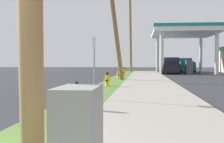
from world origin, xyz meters
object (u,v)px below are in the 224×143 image
at_px(fire_hydrant_second, 107,80).
at_px(utility_pole_background, 130,32).
at_px(utility_pole_midground, 115,22).
at_px(fire_hydrant_third, 119,74).
at_px(car_white_by_near_pump, 171,67).
at_px(fire_hydrant_nearest, 76,97).
at_px(car_black_by_far_pump, 171,68).
at_px(utility_cabinet, 78,141).
at_px(truck_teal_on_apron, 185,65).
at_px(fire_hydrant_fourth, 124,72).
at_px(street_sign_post, 94,55).
at_px(truck_navy_at_forecourt, 171,66).

bearing_deg(fire_hydrant_second, utility_pole_background, 89.27).
bearing_deg(utility_pole_background, utility_pole_midground, -91.41).
xyz_separation_m(fire_hydrant_third, car_white_by_near_pump, (6.08, 23.60, 0.28)).
relative_size(fire_hydrant_nearest, utility_pole_background, 0.07).
distance_m(fire_hydrant_nearest, utility_pole_background, 31.77).
height_order(fire_hydrant_second, car_black_by_far_pump, car_black_by_far_pump).
relative_size(utility_pole_midground, car_black_by_far_pump, 1.76).
height_order(utility_cabinet, truck_teal_on_apron, truck_teal_on_apron).
bearing_deg(fire_hydrant_third, truck_teal_on_apron, 69.34).
relative_size(fire_hydrant_fourth, utility_cabinet, 0.73).
bearing_deg(street_sign_post, car_black_by_far_pump, 79.26).
bearing_deg(fire_hydrant_second, truck_navy_at_forecourt, 76.78).
distance_m(fire_hydrant_second, fire_hydrant_fourth, 13.30).
distance_m(fire_hydrant_second, car_black_by_far_pump, 21.04).
bearing_deg(car_white_by_near_pump, truck_teal_on_apron, -57.65).
xyz_separation_m(car_white_by_near_pump, truck_navy_at_forecourt, (-0.58, -7.26, 0.19)).
xyz_separation_m(fire_hydrant_third, truck_navy_at_forecourt, (5.51, 16.34, 0.47)).
bearing_deg(utility_cabinet, car_white_by_near_pump, 83.58).
distance_m(utility_pole_midground, street_sign_post, 11.81).
xyz_separation_m(fire_hydrant_nearest, utility_cabinet, (1.14, -5.07, 0.14)).
bearing_deg(street_sign_post, truck_teal_on_apron, 77.22).
bearing_deg(truck_navy_at_forecourt, utility_pole_midground, -107.67).
distance_m(utility_pole_background, truck_navy_at_forecourt, 6.80).
height_order(fire_hydrant_nearest, car_black_by_far_pump, car_black_by_far_pump).
relative_size(car_white_by_near_pump, truck_teal_on_apron, 0.83).
relative_size(fire_hydrant_nearest, truck_navy_at_forecourt, 0.13).
height_order(fire_hydrant_third, car_black_by_far_pump, car_black_by_far_pump).
relative_size(car_black_by_far_pump, truck_teal_on_apron, 0.85).
bearing_deg(utility_pole_background, truck_teal_on_apron, 31.00).
bearing_deg(utility_cabinet, fire_hydrant_second, 95.29).
height_order(fire_hydrant_second, truck_navy_at_forecourt, truck_navy_at_forecourt).
bearing_deg(utility_cabinet, fire_hydrant_fourth, 92.47).
xyz_separation_m(fire_hydrant_nearest, street_sign_post, (0.16, 2.13, 1.19)).
distance_m(fire_hydrant_nearest, truck_teal_on_apron, 36.82).
bearing_deg(utility_pole_background, fire_hydrant_nearest, -90.44).
height_order(fire_hydrant_second, fire_hydrant_third, same).
bearing_deg(car_white_by_near_pump, street_sign_post, -99.17).
relative_size(car_white_by_near_pump, car_black_by_far_pump, 0.98).
bearing_deg(fire_hydrant_nearest, street_sign_post, 85.83).
height_order(truck_navy_at_forecourt, truck_teal_on_apron, same).
distance_m(fire_hydrant_third, utility_pole_midground, 4.10).
distance_m(car_white_by_near_pump, car_black_by_far_pump, 10.54).
height_order(utility_cabinet, car_black_by_far_pump, car_black_by_far_pump).
bearing_deg(fire_hydrant_nearest, fire_hydrant_second, 90.45).
distance_m(fire_hydrant_fourth, utility_pole_background, 11.31).
bearing_deg(utility_cabinet, fire_hydrant_nearest, 102.63).
distance_m(fire_hydrant_second, truck_navy_at_forecourt, 24.28).
bearing_deg(fire_hydrant_third, car_black_by_far_pump, 68.62).
bearing_deg(fire_hydrant_fourth, car_black_by_far_pump, 54.26).
relative_size(street_sign_post, truck_teal_on_apron, 0.39).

